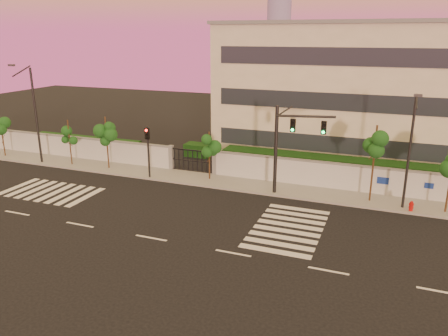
{
  "coord_description": "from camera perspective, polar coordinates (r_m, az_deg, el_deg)",
  "views": [
    {
      "loc": [
        12.1,
        -19.63,
        11.18
      ],
      "look_at": [
        2.14,
        6.0,
        2.72
      ],
      "focal_mm": 35.0,
      "sensor_mm": 36.0,
      "label": 1
    }
  ],
  "objects": [
    {
      "name": "traffic_signal_main",
      "position": [
        30.7,
        8.3,
        3.6
      ],
      "size": [
        4.07,
        1.08,
        6.49
      ],
      "rotation": [
        0.0,
        0.0,
        0.23
      ],
      "color": "black",
      "rests_on": "ground"
    },
    {
      "name": "streetlight_east",
      "position": [
        30.12,
        23.12,
        2.39
      ],
      "size": [
        0.47,
        1.89,
        7.84
      ],
      "color": "black",
      "rests_on": "ground"
    },
    {
      "name": "ground",
      "position": [
        25.62,
        -9.48,
        -9.01
      ],
      "size": [
        120.0,
        120.0,
        0.0
      ],
      "primitive_type": "plane",
      "color": "black",
      "rests_on": "ground"
    },
    {
      "name": "sidewalk",
      "position": [
        34.31,
        -0.61,
        -1.77
      ],
      "size": [
        60.0,
        3.0,
        0.15
      ],
      "primitive_type": "cube",
      "color": "gray",
      "rests_on": "ground"
    },
    {
      "name": "institutional_building",
      "position": [
        42.03,
        17.09,
        9.5
      ],
      "size": [
        24.4,
        12.4,
        12.25
      ],
      "color": "beige",
      "rests_on": "ground"
    },
    {
      "name": "street_tree_c",
      "position": [
        38.08,
        -15.11,
        4.68
      ],
      "size": [
        1.49,
        1.19,
        4.57
      ],
      "color": "#382314",
      "rests_on": "ground"
    },
    {
      "name": "road_markings",
      "position": [
        29.31,
        -8.44,
        -5.49
      ],
      "size": [
        57.0,
        7.62,
        0.02
      ],
      "color": "silver",
      "rests_on": "ground"
    },
    {
      "name": "street_tree_a",
      "position": [
        45.75,
        -27.05,
        4.6
      ],
      "size": [
        1.37,
        1.09,
        3.71
      ],
      "color": "#382314",
      "rests_on": "ground"
    },
    {
      "name": "perimeter_wall",
      "position": [
        35.3,
        0.45,
        0.47
      ],
      "size": [
        60.0,
        0.36,
        2.2
      ],
      "color": "#B6B8BE",
      "rests_on": "ground"
    },
    {
      "name": "fire_hydrant",
      "position": [
        30.97,
        23.25,
        -4.7
      ],
      "size": [
        0.31,
        0.31,
        0.82
      ],
      "rotation": [
        0.0,
        0.0,
        -0.01
      ],
      "color": "#AA0C0B",
      "rests_on": "ground"
    },
    {
      "name": "street_tree_e",
      "position": [
        30.82,
        19.17,
        2.68
      ],
      "size": [
        1.57,
        1.25,
        5.44
      ],
      "color": "#382314",
      "rests_on": "ground"
    },
    {
      "name": "street_tree_d",
      "position": [
        34.01,
        -1.9,
        3.04
      ],
      "size": [
        1.38,
        1.1,
        3.96
      ],
      "color": "#382314",
      "rests_on": "ground"
    },
    {
      "name": "street_tree_b",
      "position": [
        40.23,
        -19.59,
        4.43
      ],
      "size": [
        1.29,
        1.03,
        4.12
      ],
      "color": "#382314",
      "rests_on": "ground"
    },
    {
      "name": "traffic_signal_secondary",
      "position": [
        34.96,
        -9.91,
        2.86
      ],
      "size": [
        0.33,
        0.33,
        4.3
      ],
      "rotation": [
        0.0,
        0.0,
        -0.02
      ],
      "color": "black",
      "rests_on": "ground"
    },
    {
      "name": "streetlight_west",
      "position": [
        41.52,
        -23.58,
        6.83
      ],
      "size": [
        0.53,
        2.13,
        8.85
      ],
      "color": "black",
      "rests_on": "ground"
    },
    {
      "name": "hedge_row",
      "position": [
        37.52,
        3.45,
        1.05
      ],
      "size": [
        41.0,
        4.25,
        1.8
      ],
      "color": "black",
      "rests_on": "ground"
    }
  ]
}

